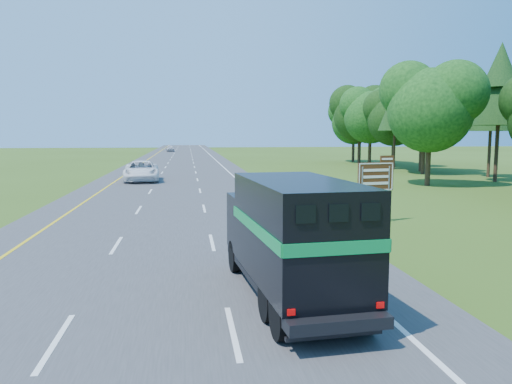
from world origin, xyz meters
TOP-DOWN VIEW (x-y plane):
  - road at (0.00, 50.00)m, footprint 15.00×260.00m
  - lane_markings at (0.00, 50.00)m, footprint 11.15×260.00m
  - tree_wall_right at (26.00, 30.00)m, footprint 16.00×100.00m
  - horse_truck at (3.51, 3.95)m, footprint 2.76×7.25m
  - white_suv at (-3.18, 37.44)m, footprint 3.46×6.74m
  - far_car at (-3.00, 111.90)m, footprint 2.05×4.53m
  - exit_sign at (9.92, 14.57)m, footprint 1.90×0.36m
  - delineator at (9.92, 22.55)m, footprint 0.08×0.05m

SIDE VIEW (x-z plane):
  - road at x=0.00m, z-range 0.00..0.04m
  - lane_markings at x=0.00m, z-range 0.04..0.05m
  - delineator at x=9.92m, z-range 0.04..1.04m
  - far_car at x=-3.00m, z-range 0.04..1.55m
  - white_suv at x=-3.18m, z-range 0.04..1.86m
  - horse_truck at x=3.51m, z-range 0.15..3.29m
  - exit_sign at x=9.92m, z-range 0.48..3.73m
  - tree_wall_right at x=26.00m, z-range 0.00..12.00m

